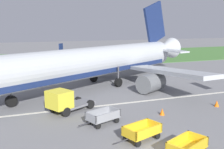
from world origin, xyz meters
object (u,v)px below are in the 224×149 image
at_px(traffic_cone_near_plane, 217,104).
at_px(baggage_cart_fourth_in_row, 142,132).
at_px(service_truck_beside_carts, 64,101).
at_px(traffic_cone_mid_apron, 75,105).
at_px(traffic_cone_by_carts, 162,112).
at_px(baggage_cart_third_in_row, 187,147).
at_px(baggage_cart_far_end, 103,117).
at_px(airplane, 97,62).

bearing_deg(traffic_cone_near_plane, baggage_cart_fourth_in_row, -157.36).
bearing_deg(service_truck_beside_carts, traffic_cone_mid_apron, 41.53).
bearing_deg(traffic_cone_near_plane, traffic_cone_mid_apron, 161.28).
distance_m(baggage_cart_fourth_in_row, traffic_cone_by_carts, 5.54).
relative_size(baggage_cart_fourth_in_row, traffic_cone_mid_apron, 6.21).
distance_m(baggage_cart_third_in_row, baggage_cart_far_end, 7.33).
height_order(airplane, traffic_cone_mid_apron, airplane).
height_order(airplane, service_truck_beside_carts, airplane).
bearing_deg(baggage_cart_far_end, traffic_cone_near_plane, 2.34).
xyz_separation_m(airplane, traffic_cone_by_carts, (1.99, -12.35, -2.77)).
relative_size(traffic_cone_near_plane, traffic_cone_by_carts, 1.02).
bearing_deg(traffic_cone_mid_apron, traffic_cone_by_carts, -34.91).
bearing_deg(traffic_cone_mid_apron, baggage_cart_far_end, -76.57).
relative_size(baggage_cart_third_in_row, traffic_cone_by_carts, 6.15).
bearing_deg(traffic_cone_by_carts, baggage_cart_third_in_row, -109.72).
bearing_deg(traffic_cone_near_plane, airplane, 123.91).
bearing_deg(traffic_cone_near_plane, baggage_cart_far_end, -177.66).
distance_m(traffic_cone_near_plane, traffic_cone_by_carts, 6.13).
xyz_separation_m(service_truck_beside_carts, traffic_cone_near_plane, (13.94, -3.21, -0.81)).
xyz_separation_m(baggage_cart_fourth_in_row, traffic_cone_near_plane, (10.04, 4.19, -0.31)).
relative_size(service_truck_beside_carts, traffic_cone_by_carts, 8.24).
distance_m(airplane, traffic_cone_near_plane, 14.79).
bearing_deg(baggage_cart_far_end, airplane, 74.59).
relative_size(baggage_cart_far_end, traffic_cone_near_plane, 6.07).
xyz_separation_m(baggage_cart_third_in_row, baggage_cart_fourth_in_row, (-1.45, 2.98, 0.00)).
bearing_deg(baggage_cart_fourth_in_row, traffic_cone_mid_apron, 107.43).
height_order(airplane, baggage_cart_third_in_row, airplane).
bearing_deg(baggage_cart_third_in_row, traffic_cone_near_plane, 39.87).
xyz_separation_m(airplane, baggage_cart_fourth_in_row, (-1.93, -16.25, -2.45)).
bearing_deg(traffic_cone_by_carts, traffic_cone_mid_apron, 145.09).
bearing_deg(traffic_cone_by_carts, baggage_cart_far_end, -178.06).
xyz_separation_m(baggage_cart_third_in_row, traffic_cone_near_plane, (8.59, 7.17, -0.31)).
xyz_separation_m(airplane, traffic_cone_near_plane, (8.11, -12.06, -2.76)).
xyz_separation_m(baggage_cart_fourth_in_row, baggage_cart_far_end, (-1.53, 3.71, 0.00)).
bearing_deg(traffic_cone_by_carts, airplane, 99.15).
xyz_separation_m(traffic_cone_near_plane, traffic_cone_mid_apron, (-12.70, 4.31, -0.01)).
height_order(service_truck_beside_carts, traffic_cone_by_carts, service_truck_beside_carts).
bearing_deg(baggage_cart_third_in_row, airplane, 88.57).
bearing_deg(baggage_cart_fourth_in_row, airplane, 83.23).
bearing_deg(traffic_cone_mid_apron, baggage_cart_fourth_in_row, -72.57).
distance_m(airplane, baggage_cart_fourth_in_row, 16.55).
bearing_deg(service_truck_beside_carts, baggage_cart_fourth_in_row, -62.20).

